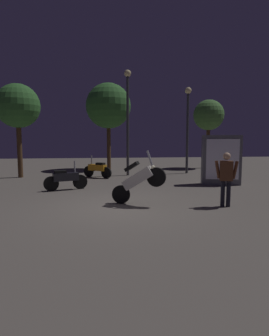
{
  "coord_description": "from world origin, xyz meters",
  "views": [
    {
      "loc": [
        -0.44,
        -8.05,
        2.0
      ],
      "look_at": [
        0.59,
        1.23,
        1.0
      ],
      "focal_mm": 30.54,
      "sensor_mm": 36.0,
      "label": 1
    }
  ],
  "objects_px": {
    "motorcycle_black_parked_right": "(66,179)",
    "streetlamp_near": "(188,119)",
    "person_rider_beside": "(226,175)",
    "kiosk_billboard": "(221,160)",
    "motorcycle_white_foreground": "(138,180)",
    "motorcycle_orange_parked_left": "(97,169)",
    "streetlamp_far": "(128,110)"
  },
  "relations": [
    {
      "from": "kiosk_billboard",
      "to": "motorcycle_orange_parked_left",
      "type": "bearing_deg",
      "value": -15.4
    },
    {
      "from": "streetlamp_near",
      "to": "streetlamp_far",
      "type": "relative_size",
      "value": 0.87
    },
    {
      "from": "person_rider_beside",
      "to": "kiosk_billboard",
      "type": "relative_size",
      "value": 0.75
    },
    {
      "from": "motorcycle_white_foreground",
      "to": "streetlamp_far",
      "type": "bearing_deg",
      "value": 113.0
    },
    {
      "from": "motorcycle_white_foreground",
      "to": "kiosk_billboard",
      "type": "height_order",
      "value": "kiosk_billboard"
    },
    {
      "from": "person_rider_beside",
      "to": "streetlamp_near",
      "type": "distance_m",
      "value": 8.09
    },
    {
      "from": "motorcycle_orange_parked_left",
      "to": "streetlamp_near",
      "type": "bearing_deg",
      "value": -129.17
    },
    {
      "from": "motorcycle_orange_parked_left",
      "to": "person_rider_beside",
      "type": "xyz_separation_m",
      "value": [
        3.8,
        -6.44,
        0.49
      ]
    },
    {
      "from": "streetlamp_near",
      "to": "kiosk_billboard",
      "type": "bearing_deg",
      "value": -85.38
    },
    {
      "from": "person_rider_beside",
      "to": "kiosk_billboard",
      "type": "xyz_separation_m",
      "value": [
        1.47,
        3.8,
        0.12
      ]
    },
    {
      "from": "kiosk_billboard",
      "to": "streetlamp_near",
      "type": "bearing_deg",
      "value": -74.17
    },
    {
      "from": "kiosk_billboard",
      "to": "person_rider_beside",
      "type": "bearing_deg",
      "value": 80.05
    },
    {
      "from": "motorcycle_black_parked_right",
      "to": "streetlamp_near",
      "type": "distance_m",
      "value": 8.02
    },
    {
      "from": "motorcycle_white_foreground",
      "to": "streetlamp_near",
      "type": "xyz_separation_m",
      "value": [
        3.65,
        7.24,
        2.28
      ]
    },
    {
      "from": "motorcycle_white_foreground",
      "to": "motorcycle_black_parked_right",
      "type": "distance_m",
      "value": 3.66
    },
    {
      "from": "motorcycle_black_parked_right",
      "to": "kiosk_billboard",
      "type": "xyz_separation_m",
      "value": [
        6.41,
        0.61,
        0.61
      ]
    },
    {
      "from": "motorcycle_orange_parked_left",
      "to": "kiosk_billboard",
      "type": "relative_size",
      "value": 0.67
    },
    {
      "from": "streetlamp_far",
      "to": "motorcycle_white_foreground",
      "type": "bearing_deg",
      "value": -92.39
    },
    {
      "from": "motorcycle_black_parked_right",
      "to": "motorcycle_orange_parked_left",
      "type": "bearing_deg",
      "value": 51.12
    },
    {
      "from": "person_rider_beside",
      "to": "kiosk_billboard",
      "type": "distance_m",
      "value": 4.08
    },
    {
      "from": "motorcycle_white_foreground",
      "to": "motorcycle_orange_parked_left",
      "type": "height_order",
      "value": "motorcycle_white_foreground"
    },
    {
      "from": "motorcycle_white_foreground",
      "to": "kiosk_billboard",
      "type": "distance_m",
      "value": 5.18
    },
    {
      "from": "motorcycle_orange_parked_left",
      "to": "streetlamp_far",
      "type": "xyz_separation_m",
      "value": [
        1.59,
        0.75,
        2.98
      ]
    },
    {
      "from": "streetlamp_far",
      "to": "motorcycle_orange_parked_left",
      "type": "bearing_deg",
      "value": -154.82
    },
    {
      "from": "motorcycle_black_parked_right",
      "to": "streetlamp_far",
      "type": "bearing_deg",
      "value": 36.11
    },
    {
      "from": "motorcycle_black_parked_right",
      "to": "streetlamp_near",
      "type": "bearing_deg",
      "value": 17.04
    },
    {
      "from": "motorcycle_orange_parked_left",
      "to": "person_rider_beside",
      "type": "relative_size",
      "value": 0.89
    },
    {
      "from": "motorcycle_orange_parked_left",
      "to": "streetlamp_near",
      "type": "height_order",
      "value": "streetlamp_near"
    },
    {
      "from": "streetlamp_far",
      "to": "kiosk_billboard",
      "type": "xyz_separation_m",
      "value": [
        3.69,
        -3.39,
        -2.37
      ]
    },
    {
      "from": "motorcycle_white_foreground",
      "to": "motorcycle_black_parked_right",
      "type": "xyz_separation_m",
      "value": [
        -2.44,
        2.7,
        -0.31
      ]
    },
    {
      "from": "person_rider_beside",
      "to": "streetlamp_near",
      "type": "relative_size",
      "value": 0.33
    },
    {
      "from": "motorcycle_orange_parked_left",
      "to": "motorcycle_black_parked_right",
      "type": "bearing_deg",
      "value": 107.07
    }
  ]
}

